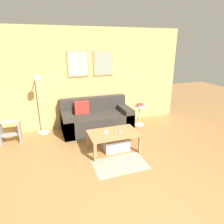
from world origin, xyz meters
name	(u,v)px	position (x,y,z in m)	size (l,w,h in m)	color
wall_back	(82,79)	(0.01, 3.77, 1.28)	(5.60, 0.09, 2.55)	#D6B76B
area_rug	(120,164)	(0.22, 1.59, 0.00)	(1.00, 0.63, 0.01)	#A39989
couch	(96,119)	(0.23, 3.31, 0.29)	(1.77, 0.85, 0.81)	#38332D
coffee_table	(113,135)	(0.29, 2.15, 0.34)	(1.03, 0.65, 0.40)	#AD7F4C
storage_bin	(116,144)	(0.34, 2.16, 0.13)	(0.56, 0.38, 0.25)	#B2B2B7
floor_lamp	(40,103)	(-1.09, 3.43, 0.83)	(0.27, 0.53, 1.49)	silver
side_table	(139,114)	(1.44, 3.22, 0.33)	(0.32, 0.32, 0.55)	silver
book_stack	(140,105)	(1.45, 3.23, 0.57)	(0.26, 0.20, 0.06)	#8C4C93
remote_control	(120,132)	(0.43, 2.13, 0.41)	(0.04, 0.15, 0.02)	#99999E
cell_phone	(106,132)	(0.15, 2.21, 0.40)	(0.07, 0.14, 0.01)	silver
step_stool	(10,131)	(-1.80, 3.31, 0.26)	(0.43, 0.39, 0.48)	#99999E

